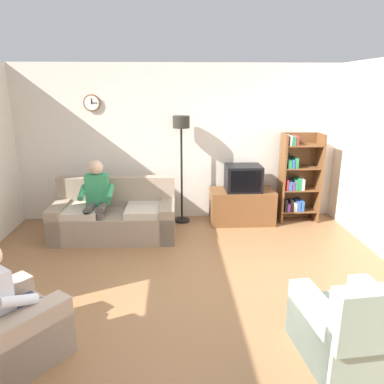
# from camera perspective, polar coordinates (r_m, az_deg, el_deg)

# --- Properties ---
(ground_plane) EXTENTS (12.00, 12.00, 0.00)m
(ground_plane) POSITION_cam_1_polar(r_m,az_deg,el_deg) (4.41, -1.31, -15.44)
(ground_plane) COLOR #8C603D
(back_wall_assembly) EXTENTS (6.20, 0.17, 2.70)m
(back_wall_assembly) POSITION_cam_1_polar(r_m,az_deg,el_deg) (6.49, -2.08, 7.66)
(back_wall_assembly) COLOR silver
(back_wall_assembly) RESTS_ON ground_plane
(couch) EXTENTS (1.91, 0.90, 0.90)m
(couch) POSITION_cam_1_polar(r_m,az_deg,el_deg) (5.93, -11.99, -3.88)
(couch) COLOR gray
(couch) RESTS_ON ground_plane
(tv_stand) EXTENTS (1.10, 0.56, 0.59)m
(tv_stand) POSITION_cam_1_polar(r_m,az_deg,el_deg) (6.44, 7.81, -2.21)
(tv_stand) COLOR brown
(tv_stand) RESTS_ON ground_plane
(tv) EXTENTS (0.60, 0.49, 0.44)m
(tv) POSITION_cam_1_polar(r_m,az_deg,el_deg) (6.28, 8.03, 2.19)
(tv) COLOR black
(tv) RESTS_ON tv_stand
(bookshelf) EXTENTS (0.68, 0.36, 1.55)m
(bookshelf) POSITION_cam_1_polar(r_m,az_deg,el_deg) (6.63, 16.11, 1.96)
(bookshelf) COLOR brown
(bookshelf) RESTS_ON ground_plane
(floor_lamp) EXTENTS (0.28, 0.28, 1.85)m
(floor_lamp) POSITION_cam_1_polar(r_m,az_deg,el_deg) (6.17, -1.68, 8.15)
(floor_lamp) COLOR black
(floor_lamp) RESTS_ON ground_plane
(armchair_near_window) EXTENTS (1.18, 1.19, 0.90)m
(armchair_near_window) POSITION_cam_1_polar(r_m,az_deg,el_deg) (3.70, -27.88, -19.02)
(armchair_near_window) COLOR tan
(armchair_near_window) RESTS_ON ground_plane
(armchair_near_bookshelf) EXTENTS (0.88, 0.95, 0.90)m
(armchair_near_bookshelf) POSITION_cam_1_polar(r_m,az_deg,el_deg) (3.62, 23.85, -19.30)
(armchair_near_bookshelf) COLOR gray
(armchair_near_bookshelf) RESTS_ON ground_plane
(person_on_couch) EXTENTS (0.51, 0.54, 1.24)m
(person_on_couch) POSITION_cam_1_polar(r_m,az_deg,el_deg) (5.75, -14.75, -0.65)
(person_on_couch) COLOR #338C59
(person_on_couch) RESTS_ON ground_plane
(person_in_left_armchair) EXTENTS (0.63, 0.64, 1.12)m
(person_in_left_armchair) POSITION_cam_1_polar(r_m,az_deg,el_deg) (3.57, -27.25, -14.34)
(person_in_left_armchair) COLOR silver
(person_in_left_armchair) RESTS_ON ground_plane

